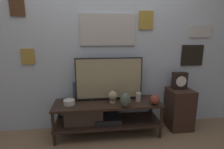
# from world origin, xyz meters

# --- Properties ---
(ground_plane) EXTENTS (12.00, 12.00, 0.00)m
(ground_plane) POSITION_xyz_m (0.00, 0.00, 0.00)
(ground_plane) COLOR #846647
(wall_back) EXTENTS (6.40, 0.08, 2.70)m
(wall_back) POSITION_xyz_m (0.00, 0.55, 1.35)
(wall_back) COLOR #B2BCC6
(wall_back) RESTS_ON ground_plane
(media_console) EXTENTS (1.49, 0.46, 0.48)m
(media_console) POSITION_xyz_m (-0.12, 0.27, 0.30)
(media_console) COLOR black
(media_console) RESTS_ON ground_plane
(television) EXTENTS (0.95, 0.05, 0.62)m
(television) POSITION_xyz_m (0.03, 0.37, 0.80)
(television) COLOR black
(television) RESTS_ON media_console
(vase_wide_bowl) EXTENTS (0.15, 0.15, 0.07)m
(vase_wide_bowl) POSITION_xyz_m (-0.52, 0.26, 0.51)
(vase_wide_bowl) COLOR beige
(vase_wide_bowl) RESTS_ON media_console
(vase_urn_stoneware) EXTENTS (0.14, 0.12, 0.19)m
(vase_urn_stoneware) POSITION_xyz_m (0.22, 0.09, 0.57)
(vase_urn_stoneware) COLOR #4C5647
(vase_urn_stoneware) RESTS_ON media_console
(vase_round_glass) EXTENTS (0.14, 0.14, 0.14)m
(vase_round_glass) POSITION_xyz_m (0.63, 0.12, 0.55)
(vase_round_glass) COLOR brown
(vase_round_glass) RESTS_ON media_console
(vase_tall_ceramic) EXTENTS (0.09, 0.09, 0.25)m
(vase_tall_ceramic) POSITION_xyz_m (-0.45, 0.46, 0.61)
(vase_tall_ceramic) COLOR #2D4251
(vase_tall_ceramic) RESTS_ON media_console
(candle_jar) EXTENTS (0.07, 0.07, 0.12)m
(candle_jar) POSITION_xyz_m (0.44, 0.27, 0.54)
(candle_jar) COLOR #C1B29E
(candle_jar) RESTS_ON media_console
(decorative_bust) EXTENTS (0.13, 0.13, 0.17)m
(decorative_bust) POSITION_xyz_m (0.07, 0.25, 0.57)
(decorative_bust) COLOR tan
(decorative_bust) RESTS_ON media_console
(side_table) EXTENTS (0.34, 0.36, 0.61)m
(side_table) POSITION_xyz_m (1.10, 0.32, 0.30)
(side_table) COLOR #382319
(side_table) RESTS_ON ground_plane
(mantel_clock) EXTENTS (0.21, 0.11, 0.25)m
(mantel_clock) POSITION_xyz_m (1.09, 0.37, 0.73)
(mantel_clock) COLOR black
(mantel_clock) RESTS_ON side_table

